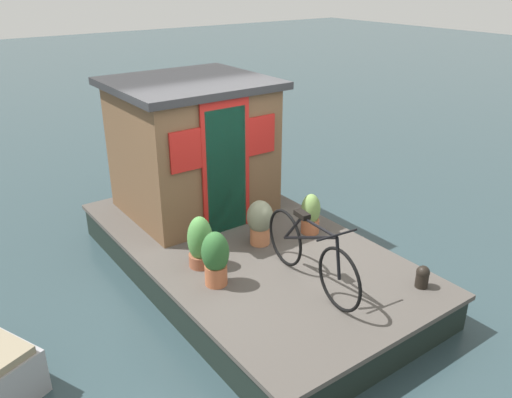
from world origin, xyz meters
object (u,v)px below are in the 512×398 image
at_px(potted_plant_geranium, 200,243).
at_px(potted_plant_rosemary, 215,258).
at_px(potted_plant_lavender, 260,221).
at_px(mooring_bollard, 422,276).
at_px(bicycle, 310,254).
at_px(potted_plant_mint, 311,214).
at_px(houseboat_cabin, 193,146).

bearing_deg(potted_plant_geranium, potted_plant_rosemary, 171.71).
height_order(potted_plant_lavender, mooring_bollard, potted_plant_lavender).
xyz_separation_m(bicycle, potted_plant_geranium, (1.07, 0.79, -0.09)).
height_order(potted_plant_rosemary, mooring_bollard, potted_plant_rosemary).
bearing_deg(potted_plant_mint, mooring_bollard, -175.49).
relative_size(bicycle, potted_plant_mint, 3.10).
relative_size(potted_plant_rosemary, mooring_bollard, 2.49).
distance_m(bicycle, potted_plant_geranium, 1.33).
relative_size(potted_plant_mint, mooring_bollard, 2.13).
bearing_deg(potted_plant_rosemary, bicycle, -126.00).
relative_size(potted_plant_lavender, mooring_bollard, 2.28).
xyz_separation_m(bicycle, potted_plant_mint, (0.95, -0.85, -0.12)).
height_order(bicycle, potted_plant_mint, bicycle).
bearing_deg(mooring_bollard, houseboat_cabin, 16.76).
distance_m(houseboat_cabin, potted_plant_geranium, 1.80).
height_order(houseboat_cabin, potted_plant_rosemary, houseboat_cabin).
relative_size(bicycle, potted_plant_geranium, 2.69).
bearing_deg(potted_plant_geranium, potted_plant_mint, -94.09).
bearing_deg(potted_plant_geranium, potted_plant_lavender, -88.03).
bearing_deg(mooring_bollard, potted_plant_geranium, 43.73).
height_order(potted_plant_lavender, potted_plant_mint, potted_plant_lavender).
xyz_separation_m(bicycle, potted_plant_lavender, (1.10, -0.12, -0.07)).
bearing_deg(potted_plant_rosemary, potted_plant_geranium, -8.29).
xyz_separation_m(houseboat_cabin, potted_plant_mint, (-1.60, -0.87, -0.70)).
bearing_deg(potted_plant_mint, potted_plant_rosemary, 101.07).
relative_size(potted_plant_rosemary, potted_plant_mint, 1.17).
relative_size(houseboat_cabin, potted_plant_geranium, 3.24).
height_order(houseboat_cabin, mooring_bollard, houseboat_cabin).
height_order(bicycle, mooring_bollard, bicycle).
xyz_separation_m(houseboat_cabin, potted_plant_rosemary, (-1.93, 0.84, -0.63)).
xyz_separation_m(houseboat_cabin, potted_plant_geranium, (-1.48, 0.77, -0.67)).
xyz_separation_m(potted_plant_rosemary, potted_plant_geranium, (0.45, -0.07, -0.04)).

